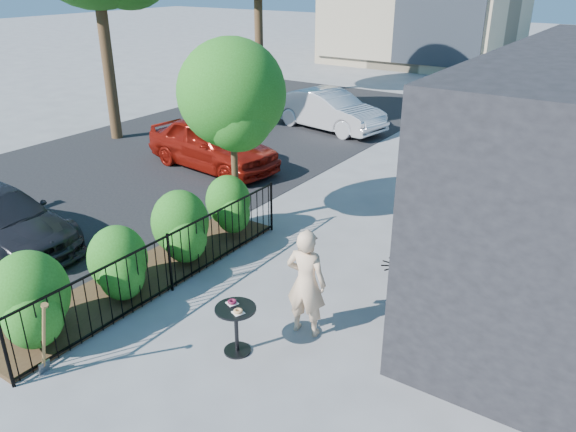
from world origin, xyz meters
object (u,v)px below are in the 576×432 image
Objects in this scene: car_red at (212,144)px; car_silver at (329,110)px; patio_tree at (233,101)px; woman at (306,283)px; cafe_table at (236,322)px; shovel at (44,343)px.

car_red is 5.47m from car_silver.
patio_tree is 2.26× the size of woman.
car_red is at bearing 133.34° from cafe_table.
car_silver is (0.59, 5.44, -0.02)m from car_red.
patio_tree is at bearing 100.39° from shovel.
patio_tree is 4.90× the size of cafe_table.
patio_tree is 4.56m from woman.
shovel is at bearing -133.21° from cafe_table.
cafe_table is 0.19× the size of car_silver.
shovel is at bearing -79.61° from patio_tree.
car_silver reaches higher than shovel.
cafe_table is (2.76, -3.46, -2.24)m from patio_tree.
shovel is 9.01m from car_red.
car_red is at bearing 138.53° from patio_tree.
cafe_table is 2.60m from shovel.
cafe_table is 0.46× the size of woman.
car_silver is at bearing -69.79° from woman.
woman reaches higher than shovel.
patio_tree is 8.75m from car_silver.
woman is 0.42× the size of car_red.
car_red is (-6.38, 5.17, -0.16)m from woman.
shovel reaches higher than cafe_table.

